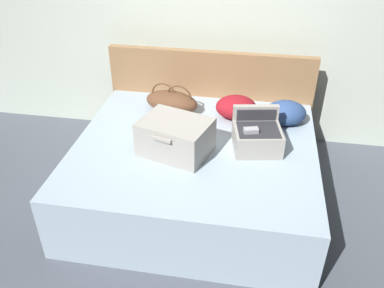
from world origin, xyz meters
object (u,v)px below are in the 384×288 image
(hard_case_large, at_px, (175,136))
(duffel_bag, at_px, (172,102))
(bed, at_px, (195,172))
(pillow_center_head, at_px, (286,113))
(pillow_near_headboard, at_px, (236,107))
(hard_case_medium, at_px, (257,136))

(hard_case_large, distance_m, duffel_bag, 0.70)
(bed, bearing_deg, pillow_center_head, 34.10)
(hard_case_large, height_order, pillow_near_headboard, hard_case_large)
(hard_case_medium, xyz_separation_m, duffel_bag, (-0.83, 0.50, -0.01))
(duffel_bag, relative_size, pillow_center_head, 1.51)
(pillow_near_headboard, height_order, pillow_center_head, same)
(pillow_near_headboard, distance_m, pillow_center_head, 0.46)
(hard_case_large, bearing_deg, duffel_bag, 121.94)
(bed, relative_size, duffel_bag, 3.68)
(pillow_center_head, bearing_deg, hard_case_large, -144.55)
(hard_case_medium, relative_size, pillow_center_head, 1.21)
(bed, relative_size, hard_case_medium, 4.61)
(hard_case_large, relative_size, duffel_bag, 1.15)
(hard_case_medium, relative_size, duffel_bag, 0.80)
(hard_case_large, relative_size, pillow_near_headboard, 1.68)
(hard_case_large, bearing_deg, pillow_near_headboard, 73.70)
(bed, distance_m, hard_case_large, 0.48)
(hard_case_large, bearing_deg, pillow_center_head, 52.53)
(hard_case_medium, height_order, pillow_center_head, hard_case_medium)
(pillow_near_headboard, bearing_deg, duffel_bag, 179.24)
(bed, xyz_separation_m, hard_case_medium, (0.52, 0.05, 0.40))
(duffel_bag, height_order, pillow_near_headboard, duffel_bag)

